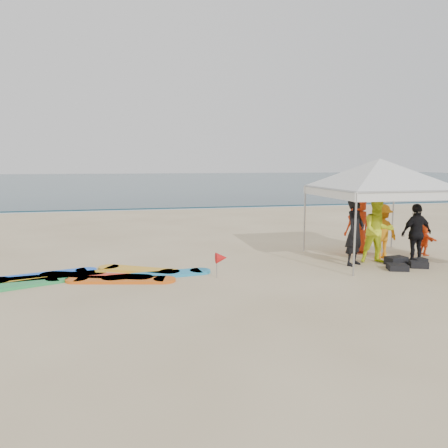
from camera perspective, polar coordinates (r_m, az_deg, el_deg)
ground at (r=9.67m, az=5.62°, el=-9.12°), size 120.00×120.00×0.00m
ocean at (r=68.89m, az=-10.20°, el=5.61°), size 160.00×84.00×0.08m
shoreline_foam at (r=27.28m, az=-6.39°, el=2.03°), size 160.00×1.20×0.01m
person_black_a at (r=12.62m, az=16.73°, el=-0.92°), size 0.83×0.78×1.91m
person_yellow at (r=13.12m, az=19.44°, el=-0.82°), size 1.03×0.87×1.86m
person_orange_a at (r=13.79m, az=19.86°, el=-0.92°), size 1.09×0.67×1.63m
person_black_b at (r=13.55m, az=23.82°, el=-1.12°), size 1.03×0.52×1.70m
person_orange_b at (r=14.37m, az=17.10°, el=-0.07°), size 0.99×0.76×1.81m
person_seated at (r=14.86m, az=24.72°, el=-1.86°), size 0.35×0.91×0.96m
canopy_tent at (r=13.41m, az=19.70°, el=8.01°), size 4.48×4.48×3.38m
marker_pennant at (r=10.86m, az=-0.35°, el=-4.46°), size 0.28×0.28×0.64m
gear_pile at (r=13.04m, az=22.55°, el=-4.76°), size 1.41×1.08×0.22m
surfboard_spread at (r=11.36m, az=-17.14°, el=-6.65°), size 5.47×2.17×0.07m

